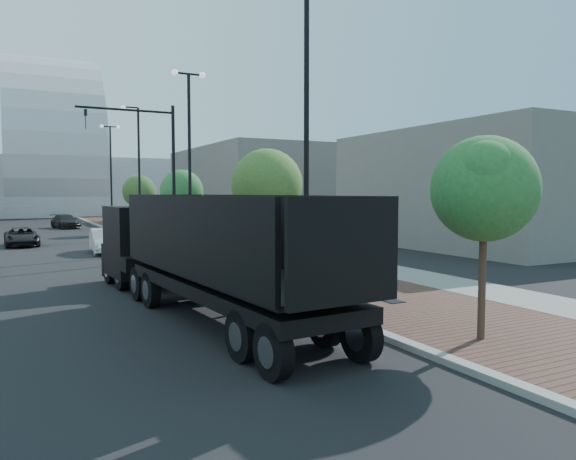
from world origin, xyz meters
name	(u,v)px	position (x,y,z in m)	size (l,w,h in m)	color
sidewalk	(161,231)	(3.50, 40.00, 0.06)	(7.00, 140.00, 0.12)	#4C2D23
concrete_strip	(192,230)	(6.20, 40.00, 0.07)	(2.40, 140.00, 0.13)	slate
curb	(117,233)	(0.00, 40.00, 0.07)	(0.30, 140.00, 0.14)	gray
dump_truck	(177,256)	(-2.97, 11.55, 1.35)	(3.34, 13.46, 3.21)	black
white_sedan	(105,241)	(-2.91, 26.17, 0.66)	(1.41, 4.03, 1.33)	silver
dark_car_mid	(22,237)	(-6.91, 32.37, 0.56)	(1.87, 4.06, 1.13)	black
dark_car_far	(65,221)	(-3.08, 48.70, 0.63)	(1.76, 4.34, 1.26)	black
pedestrian	(320,243)	(5.17, 16.94, 0.98)	(0.72, 0.47, 1.96)	black
streetlight_1	(303,157)	(0.49, 10.00, 4.34)	(1.44, 0.56, 9.21)	black
streetlight_2	(190,162)	(0.60, 22.00, 4.82)	(1.72, 0.56, 9.28)	black
streetlight_3	(138,177)	(0.49, 34.00, 4.34)	(1.44, 0.56, 9.21)	black
streetlight_4	(111,175)	(0.60, 46.00, 4.82)	(1.72, 0.56, 9.28)	black
traffic_mast	(157,161)	(-0.30, 25.00, 4.98)	(5.09, 0.20, 8.00)	black
tree_0	(485,189)	(1.65, 4.02, 3.34)	(2.32, 2.26, 4.49)	#382619
tree_1	(268,185)	(1.65, 15.02, 3.58)	(2.82, 2.82, 5.00)	#382619
tree_2	(182,191)	(1.65, 27.02, 3.35)	(2.55, 2.53, 4.63)	#382619
tree_3	(140,192)	(1.65, 39.02, 3.34)	(2.59, 2.58, 4.64)	#382619
convention_center	(51,174)	(-2.00, 85.00, 6.00)	(50.00, 30.00, 50.00)	#9FA2A8
commercial_block_ne	(252,186)	(16.00, 50.00, 4.00)	(12.00, 22.00, 8.00)	#64615A
commercial_block_e	(475,189)	(18.00, 20.00, 3.50)	(10.00, 16.00, 7.00)	#68645D
utility_cover_1	(394,301)	(2.40, 8.00, 0.13)	(0.50, 0.50, 0.02)	black
utility_cover_2	(247,259)	(2.40, 19.00, 0.13)	(0.50, 0.50, 0.02)	black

